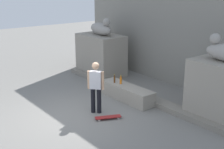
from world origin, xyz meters
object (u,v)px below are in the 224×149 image
Objects in this scene: statue_reclining_left at (101,28)px; skateboard at (108,117)px; skater at (96,85)px; bottle_orange at (121,80)px; bottle_brown at (115,79)px.

skateboard is (3.94, -2.71, -2.03)m from statue_reclining_left.
bottle_orange is (-0.56, 1.50, -0.28)m from skater.
bottle_brown is at bearing -109.65° from skateboard.
skateboard is 2.01m from bottle_orange.
statue_reclining_left is 2.06× the size of skateboard.
statue_reclining_left is 1.00× the size of skater.
statue_reclining_left is 5.27× the size of bottle_orange.
skater is 1.64m from bottle_brown.
bottle_brown is at bearing -99.89° from skater.
bottle_orange is at bearing -109.00° from skater.
bottle_brown is at bearing -157.10° from bottle_orange.
skater is at bearing -60.64° from bottle_brown.
skateboard is at bearing -44.85° from bottle_brown.
bottle_orange reaches higher than bottle_brown.
bottle_brown is 0.98× the size of bottle_orange.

